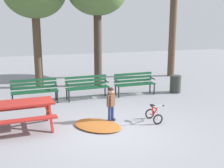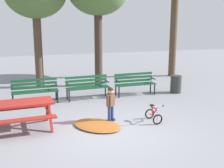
{
  "view_description": "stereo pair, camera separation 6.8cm",
  "coord_description": "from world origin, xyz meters",
  "px_view_note": "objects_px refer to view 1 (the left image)",
  "views": [
    {
      "loc": [
        -2.14,
        -6.71,
        2.84
      ],
      "look_at": [
        0.74,
        1.8,
        0.85
      ],
      "focal_mm": 45.5,
      "sensor_mm": 36.0,
      "label": 1
    },
    {
      "loc": [
        -2.08,
        -6.73,
        2.84
      ],
      "look_at": [
        0.74,
        1.8,
        0.85
      ],
      "focal_mm": 45.5,
      "sensor_mm": 36.0,
      "label": 2
    }
  ],
  "objects_px": {
    "kids_bicycle": "(154,115)",
    "trash_bin": "(175,84)",
    "park_bench_right": "(134,82)",
    "park_bench_left": "(87,85)",
    "picnic_table": "(19,109)",
    "park_bench_far_left": "(34,89)",
    "child_standing": "(111,102)"
  },
  "relations": [
    {
      "from": "picnic_table",
      "to": "park_bench_far_left",
      "type": "xyz_separation_m",
      "value": [
        0.56,
        2.5,
        -0.08
      ]
    },
    {
      "from": "picnic_table",
      "to": "trash_bin",
      "type": "bearing_deg",
      "value": 20.45
    },
    {
      "from": "park_bench_left",
      "to": "trash_bin",
      "type": "relative_size",
      "value": 2.3
    },
    {
      "from": "park_bench_far_left",
      "to": "kids_bicycle",
      "type": "bearing_deg",
      "value": -44.15
    },
    {
      "from": "park_bench_far_left",
      "to": "park_bench_right",
      "type": "bearing_deg",
      "value": -0.24
    },
    {
      "from": "park_bench_far_left",
      "to": "park_bench_right",
      "type": "relative_size",
      "value": 1.0
    },
    {
      "from": "picnic_table",
      "to": "kids_bicycle",
      "type": "distance_m",
      "value": 3.75
    },
    {
      "from": "kids_bicycle",
      "to": "park_bench_right",
      "type": "bearing_deg",
      "value": 77.46
    },
    {
      "from": "park_bench_left",
      "to": "park_bench_right",
      "type": "bearing_deg",
      "value": -0.36
    },
    {
      "from": "park_bench_right",
      "to": "kids_bicycle",
      "type": "relative_size",
      "value": 2.86
    },
    {
      "from": "child_standing",
      "to": "kids_bicycle",
      "type": "relative_size",
      "value": 1.79
    },
    {
      "from": "park_bench_far_left",
      "to": "trash_bin",
      "type": "height_order",
      "value": "park_bench_far_left"
    },
    {
      "from": "trash_bin",
      "to": "child_standing",
      "type": "bearing_deg",
      "value": -146.0
    },
    {
      "from": "child_standing",
      "to": "trash_bin",
      "type": "height_order",
      "value": "child_standing"
    },
    {
      "from": "child_standing",
      "to": "kids_bicycle",
      "type": "bearing_deg",
      "value": -18.96
    },
    {
      "from": "picnic_table",
      "to": "child_standing",
      "type": "bearing_deg",
      "value": -3.06
    },
    {
      "from": "park_bench_right",
      "to": "kids_bicycle",
      "type": "bearing_deg",
      "value": -102.54
    },
    {
      "from": "park_bench_left",
      "to": "trash_bin",
      "type": "height_order",
      "value": "park_bench_left"
    },
    {
      "from": "picnic_table",
      "to": "child_standing",
      "type": "relative_size",
      "value": 1.84
    },
    {
      "from": "picnic_table",
      "to": "child_standing",
      "type": "distance_m",
      "value": 2.52
    },
    {
      "from": "picnic_table",
      "to": "child_standing",
      "type": "xyz_separation_m",
      "value": [
        2.52,
        -0.13,
        -0.0
      ]
    },
    {
      "from": "kids_bicycle",
      "to": "trash_bin",
      "type": "xyz_separation_m",
      "value": [
        2.39,
        2.8,
        0.15
      ]
    },
    {
      "from": "park_bench_left",
      "to": "park_bench_right",
      "type": "relative_size",
      "value": 1.01
    },
    {
      "from": "park_bench_far_left",
      "to": "picnic_table",
      "type": "bearing_deg",
      "value": -102.6
    },
    {
      "from": "child_standing",
      "to": "trash_bin",
      "type": "bearing_deg",
      "value": 34.0
    },
    {
      "from": "park_bench_right",
      "to": "trash_bin",
      "type": "distance_m",
      "value": 1.74
    },
    {
      "from": "park_bench_far_left",
      "to": "park_bench_left",
      "type": "xyz_separation_m",
      "value": [
        1.9,
        -0.0,
        0.0
      ]
    },
    {
      "from": "park_bench_right",
      "to": "picnic_table",
      "type": "bearing_deg",
      "value": -150.32
    },
    {
      "from": "park_bench_right",
      "to": "park_bench_far_left",
      "type": "bearing_deg",
      "value": 179.76
    },
    {
      "from": "child_standing",
      "to": "kids_bicycle",
      "type": "xyz_separation_m",
      "value": [
        1.17,
        -0.4,
        -0.39
      ]
    },
    {
      "from": "kids_bicycle",
      "to": "trash_bin",
      "type": "bearing_deg",
      "value": 49.56
    },
    {
      "from": "park_bench_right",
      "to": "trash_bin",
      "type": "xyz_separation_m",
      "value": [
        1.72,
        -0.22,
        -0.16
      ]
    }
  ]
}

